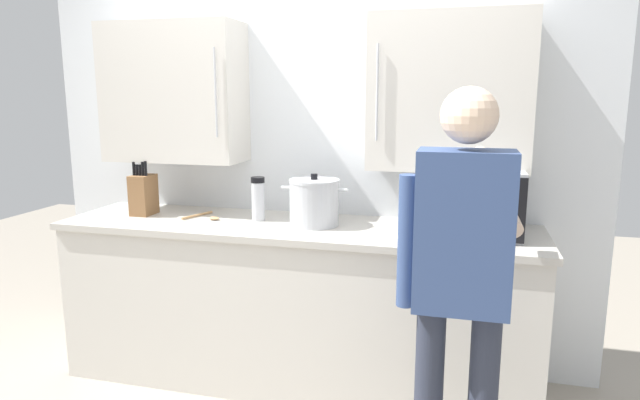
% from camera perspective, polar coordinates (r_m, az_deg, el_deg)
% --- Properties ---
extents(back_wall_tiled, '(3.29, 0.44, 2.82)m').
position_cam_1_polar(back_wall_tiled, '(3.20, -1.01, 8.61)').
color(back_wall_tiled, silver).
rests_on(back_wall_tiled, ground_plane).
extents(counter_unit, '(2.59, 0.65, 0.90)m').
position_cam_1_polar(counter_unit, '(3.13, -2.48, -10.62)').
color(counter_unit, beige).
rests_on(counter_unit, ground_plane).
extents(microwave_oven, '(0.49, 0.41, 0.33)m').
position_cam_1_polar(microwave_oven, '(2.86, 14.81, -0.07)').
color(microwave_oven, '#B7BABF').
rests_on(microwave_oven, counter_unit).
extents(thermos_flask, '(0.08, 0.08, 0.24)m').
position_cam_1_polar(thermos_flask, '(3.08, -6.39, 0.14)').
color(thermos_flask, '#B7BABF').
rests_on(thermos_flask, counter_unit).
extents(knife_block, '(0.11, 0.15, 0.32)m').
position_cam_1_polar(knife_block, '(3.37, -17.73, 0.57)').
color(knife_block, brown).
rests_on(knife_block, counter_unit).
extents(wooden_spoon, '(0.22, 0.21, 0.02)m').
position_cam_1_polar(wooden_spoon, '(3.19, -11.67, -1.69)').
color(wooden_spoon, tan).
rests_on(wooden_spoon, counter_unit).
extents(stock_pot, '(0.36, 0.27, 0.28)m').
position_cam_1_polar(stock_pot, '(2.95, -0.60, -0.22)').
color(stock_pot, '#B7BABF').
rests_on(stock_pot, counter_unit).
extents(person_figure, '(0.44, 0.62, 1.62)m').
position_cam_1_polar(person_figure, '(2.10, 14.31, -6.87)').
color(person_figure, '#282D3D').
rests_on(person_figure, ground_plane).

